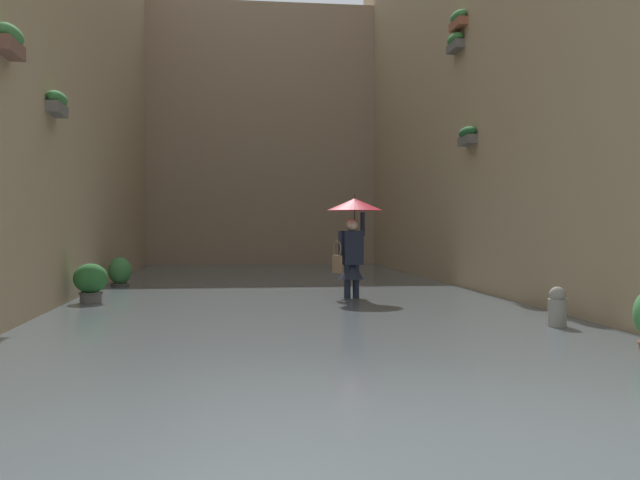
% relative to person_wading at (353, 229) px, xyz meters
% --- Properties ---
extents(ground_plane, '(60.00, 60.00, 0.00)m').
position_rel_person_wading_xyz_m(ground_plane, '(1.15, -1.56, -1.48)').
color(ground_plane, '#605B56').
extents(flood_water, '(8.51, 25.66, 0.22)m').
position_rel_person_wading_xyz_m(flood_water, '(1.15, -1.56, -1.37)').
color(flood_water, '#515B60').
rests_on(flood_water, ground_plane).
extents(building_facade_right, '(2.04, 23.66, 10.41)m').
position_rel_person_wading_xyz_m(building_facade_right, '(5.91, -1.55, 3.73)').
color(building_facade_right, tan).
rests_on(building_facade_right, ground_plane).
extents(building_facade_far, '(11.31, 1.80, 9.11)m').
position_rel_person_wading_xyz_m(building_facade_far, '(1.15, -12.29, 3.08)').
color(building_facade_far, gray).
rests_on(building_facade_far, ground_plane).
extents(person_wading, '(1.02, 1.02, 2.11)m').
position_rel_person_wading_xyz_m(person_wading, '(0.00, 0.00, 0.00)').
color(person_wading, black).
rests_on(person_wading, ground_plane).
extents(potted_plant_near_right, '(0.50, 0.50, 0.85)m').
position_rel_person_wading_xyz_m(potted_plant_near_right, '(4.64, -3.24, -1.02)').
color(potted_plant_near_right, '#66605B').
rests_on(potted_plant_near_right, ground_plane).
extents(potted_plant_far_right, '(0.58, 0.58, 0.89)m').
position_rel_person_wading_xyz_m(potted_plant_far_right, '(4.62, 0.18, -0.95)').
color(potted_plant_far_right, '#66605B').
rests_on(potted_plant_far_right, ground_plane).
extents(mooring_bollard, '(0.24, 0.24, 0.74)m').
position_rel_person_wading_xyz_m(mooring_bollard, '(-2.04, 3.95, -1.11)').
color(mooring_bollard, gray).
rests_on(mooring_bollard, ground_plane).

